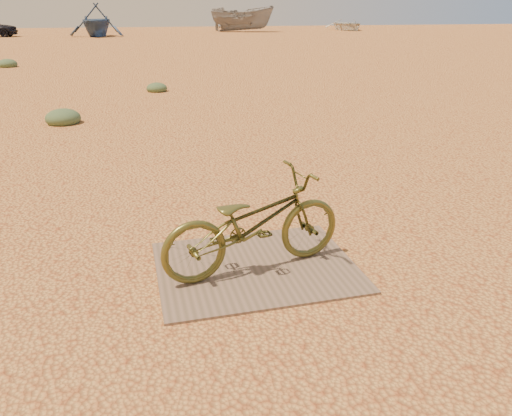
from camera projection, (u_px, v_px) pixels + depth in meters
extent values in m
plane|color=tan|center=(190.00, 257.00, 4.45)|extent=(120.00, 120.00, 0.00)
cube|color=#745A4C|center=(256.00, 267.00, 4.27)|extent=(1.67, 1.32, 0.02)
imported|color=brown|center=(254.00, 223.00, 4.07)|extent=(1.66, 0.85, 0.83)
imported|color=#334D78|center=(96.00, 20.00, 38.67)|extent=(4.93, 5.44, 2.49)
imported|color=slate|center=(242.00, 19.00, 46.64)|extent=(6.33, 4.21, 2.29)
imported|color=beige|center=(347.00, 25.00, 50.15)|extent=(4.37, 5.65, 1.08)
ellipsoid|color=#4E6442|center=(64.00, 123.00, 9.63)|extent=(0.66, 0.66, 0.36)
ellipsoid|color=#4E6442|center=(157.00, 91.00, 13.33)|extent=(0.55, 0.55, 0.30)
ellipsoid|color=#4E6442|center=(8.00, 67.00, 18.85)|extent=(0.71, 0.71, 0.39)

